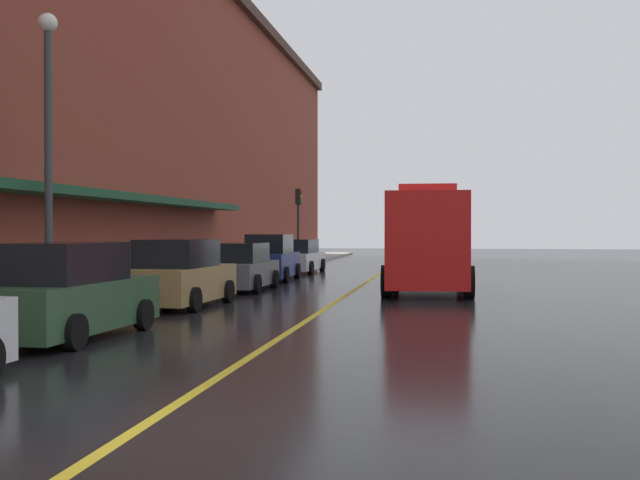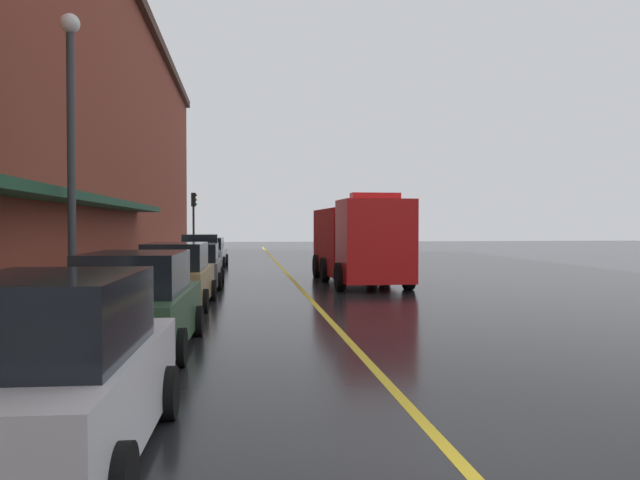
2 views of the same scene
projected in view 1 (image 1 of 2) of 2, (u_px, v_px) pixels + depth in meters
The scene contains 14 objects.
ground_plane at pixel (370, 280), 32.62m from camera, with size 112.00×112.00×0.00m, color black.
sidewalk_left at pixel (227, 277), 33.62m from camera, with size 2.40×70.00×0.15m, color #ADA8A0.
lane_center_stripe at pixel (370, 280), 32.62m from camera, with size 0.16×70.00×0.01m, color gold.
brick_building_left at pixel (41, 115), 33.83m from camera, with size 14.86×64.00×14.16m.
parked_car_1 at pixel (65, 294), 14.93m from camera, with size 2.20×4.65×1.84m.
parked_car_2 at pixel (180, 275), 21.13m from camera, with size 2.12×4.47×1.83m.
parked_car_3 at pixel (240, 268), 26.79m from camera, with size 2.03×4.28×1.64m.
parked_car_4 at pixel (271, 259), 32.21m from camera, with size 2.07×4.65×1.91m.
parked_car_5 at pixel (299, 257), 37.98m from camera, with size 2.08×4.65×1.63m.
fire_truck at pixel (428, 242), 26.63m from camera, with size 2.96×8.28×3.47m.
parking_meter_0 at pixel (233, 255), 31.39m from camera, with size 0.14×0.18×1.33m.
parking_meter_1 at pixel (100, 271), 19.43m from camera, with size 0.14×0.18×1.33m.
street_lamp_left at pixel (48, 130), 18.06m from camera, with size 0.44×0.44×6.94m.
traffic_light_near at pixel (298, 211), 44.86m from camera, with size 0.38×0.36×4.30m.
Camera 1 is at (3.18, -7.51, 2.07)m, focal length 43.88 mm.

